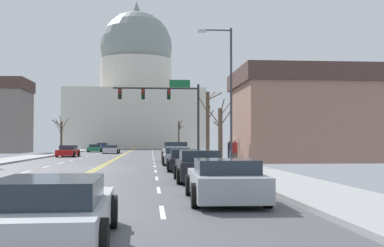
# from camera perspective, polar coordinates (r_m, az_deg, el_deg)

# --- Properties ---
(ground) EXTENTS (20.00, 180.00, 0.20)m
(ground) POSITION_cam_1_polar(r_m,az_deg,el_deg) (30.95, -10.81, -5.05)
(ground) COLOR #4D4D52
(signal_gantry) EXTENTS (7.91, 0.41, 7.14)m
(signal_gantry) POSITION_cam_1_polar(r_m,az_deg,el_deg) (45.35, -2.75, 2.58)
(signal_gantry) COLOR #28282D
(signal_gantry) RESTS_ON ground
(street_lamp_right) EXTENTS (2.18, 0.24, 8.57)m
(street_lamp_right) POSITION_cam_1_polar(r_m,az_deg,el_deg) (30.78, 4.07, 4.47)
(street_lamp_right) COLOR #333338
(street_lamp_right) RESTS_ON ground
(capitol_building) EXTENTS (28.91, 22.37, 32.82)m
(capitol_building) POSITION_cam_1_polar(r_m,az_deg,el_deg) (110.57, -6.46, 3.51)
(capitol_building) COLOR beige
(capitol_building) RESTS_ON ground
(pickup_truck_near_00) EXTENTS (2.32, 5.55, 1.57)m
(pickup_truck_near_00) POSITION_cam_1_polar(r_m,az_deg,el_deg) (40.85, -1.87, -3.34)
(pickup_truck_near_00) COLOR #ADB2B7
(pickup_truck_near_00) RESTS_ON ground
(sedan_near_01) EXTENTS (2.03, 4.21, 1.19)m
(sedan_near_01) POSITION_cam_1_polar(r_m,az_deg,el_deg) (34.35, -1.76, -3.85)
(sedan_near_01) COLOR #9EA3A8
(sedan_near_01) RESTS_ON ground
(sedan_near_02) EXTENTS (2.11, 4.59, 1.22)m
(sedan_near_02) POSITION_cam_1_polar(r_m,az_deg,el_deg) (27.96, -0.82, -4.28)
(sedan_near_02) COLOR black
(sedan_near_02) RESTS_ON ground
(sedan_near_03) EXTENTS (1.99, 4.32, 1.30)m
(sedan_near_03) POSITION_cam_1_polar(r_m,az_deg,el_deg) (20.57, 0.80, -5.04)
(sedan_near_03) COLOR black
(sedan_near_03) RESTS_ON ground
(sedan_near_04) EXTENTS (2.14, 4.66, 1.18)m
(sedan_near_04) POSITION_cam_1_polar(r_m,az_deg,el_deg) (13.99, 3.82, -6.62)
(sedan_near_04) COLOR #9EA3A8
(sedan_near_04) RESTS_ON ground
(sedan_near_05) EXTENTS (2.08, 4.64, 1.11)m
(sedan_near_05) POSITION_cam_1_polar(r_m,az_deg,el_deg) (8.48, -15.90, -9.81)
(sedan_near_05) COLOR silver
(sedan_near_05) RESTS_ON ground
(sedan_oncoming_00) EXTENTS (2.02, 4.63, 1.19)m
(sedan_oncoming_00) POSITION_cam_1_polar(r_m,az_deg,el_deg) (53.44, -14.11, -3.13)
(sedan_oncoming_00) COLOR #B71414
(sedan_oncoming_00) RESTS_ON ground
(sedan_oncoming_01) EXTENTS (2.07, 4.49, 1.10)m
(sedan_oncoming_01) POSITION_cam_1_polar(r_m,az_deg,el_deg) (65.29, -9.30, -2.97)
(sedan_oncoming_01) COLOR silver
(sedan_oncoming_01) RESTS_ON ground
(sedan_oncoming_02) EXTENTS (2.22, 4.67, 1.12)m
(sedan_oncoming_02) POSITION_cam_1_polar(r_m,az_deg,el_deg) (74.41, -11.13, -2.83)
(sedan_oncoming_02) COLOR #1E7247
(sedan_oncoming_02) RESTS_ON ground
(sedan_oncoming_03) EXTENTS (2.16, 4.50, 1.29)m
(sedan_oncoming_03) POSITION_cam_1_polar(r_m,az_deg,el_deg) (87.58, -10.31, -2.65)
(sedan_oncoming_03) COLOR navy
(sedan_oncoming_03) RESTS_ON ground
(flank_building_01) EXTENTS (12.05, 9.89, 7.53)m
(flank_building_01) POSITION_cam_1_polar(r_m,az_deg,el_deg) (42.09, 13.25, 0.96)
(flank_building_01) COLOR #8C6656
(flank_building_01) RESTS_ON ground
(bare_tree_00) EXTENTS (2.38, 1.43, 6.50)m
(bare_tree_00) POSITION_cam_1_polar(r_m,az_deg,el_deg) (49.60, 1.84, 0.13)
(bare_tree_00) COLOR #4C3D2D
(bare_tree_00) RESTS_ON ground
(bare_tree_02) EXTENTS (2.07, 2.44, 4.79)m
(bare_tree_02) POSITION_cam_1_polar(r_m,az_deg,el_deg) (39.10, 3.28, -1.04)
(bare_tree_02) COLOR brown
(bare_tree_02) RESTS_ON ground
(bare_tree_03) EXTENTS (1.91, 2.37, 4.97)m
(bare_tree_03) POSITION_cam_1_polar(r_m,az_deg,el_deg) (68.67, -14.88, -1.22)
(bare_tree_03) COLOR #4C3D2D
(bare_tree_03) RESTS_ON ground
(bare_tree_04) EXTENTS (0.92, 2.10, 4.97)m
(bare_tree_04) POSITION_cam_1_polar(r_m,az_deg,el_deg) (83.74, -1.52, -1.21)
(bare_tree_04) COLOR #423328
(bare_tree_04) RESTS_ON ground
(pedestrian_00) EXTENTS (0.35, 0.34, 1.62)m
(pedestrian_00) POSITION_cam_1_polar(r_m,az_deg,el_deg) (37.15, 4.39, -2.99)
(pedestrian_00) COLOR black
(pedestrian_00) RESTS_ON ground
(pedestrian_01) EXTENTS (0.35, 0.34, 1.66)m
(pedestrian_01) POSITION_cam_1_polar(r_m,az_deg,el_deg) (30.90, 4.98, -3.15)
(pedestrian_01) COLOR #4C4238
(pedestrian_01) RESTS_ON ground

